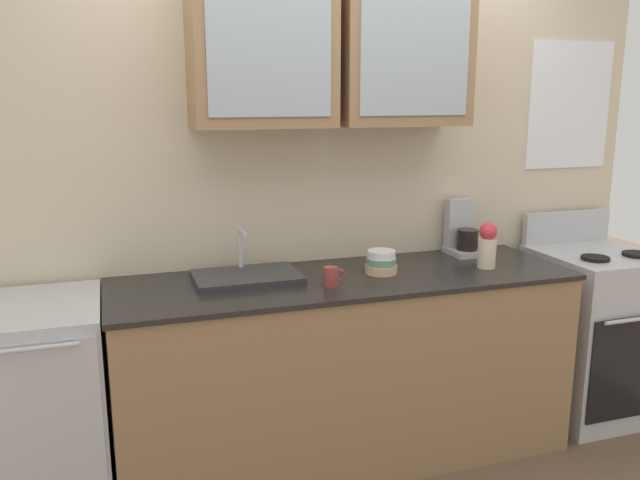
% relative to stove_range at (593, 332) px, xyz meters
% --- Properties ---
extents(ground_plane, '(10.00, 10.00, 0.00)m').
position_rel_stove_range_xyz_m(ground_plane, '(-1.47, 0.00, -0.46)').
color(ground_plane, brown).
extents(back_wall_unit, '(3.61, 0.42, 2.72)m').
position_rel_stove_range_xyz_m(back_wall_unit, '(-1.46, 0.34, 1.03)').
color(back_wall_unit, beige).
rests_on(back_wall_unit, ground_plane).
extents(counter, '(2.18, 0.68, 0.92)m').
position_rel_stove_range_xyz_m(counter, '(-1.47, 0.00, -0.01)').
color(counter, '#93704C').
rests_on(counter, ground_plane).
extents(stove_range, '(0.59, 0.65, 1.10)m').
position_rel_stove_range_xyz_m(stove_range, '(0.00, 0.00, 0.00)').
color(stove_range, silver).
rests_on(stove_range, ground_plane).
extents(sink_faucet, '(0.48, 0.32, 0.22)m').
position_rel_stove_range_xyz_m(sink_faucet, '(-1.92, 0.09, 0.47)').
color(sink_faucet, '#2D2D30').
rests_on(sink_faucet, counter).
extents(bowl_stack, '(0.15, 0.15, 0.11)m').
position_rel_stove_range_xyz_m(bowl_stack, '(-1.29, 0.00, 0.50)').
color(bowl_stack, '#E0AD7F').
rests_on(bowl_stack, counter).
extents(vase, '(0.09, 0.09, 0.23)m').
position_rel_stove_range_xyz_m(vase, '(-0.75, -0.07, 0.56)').
color(vase, beige).
rests_on(vase, counter).
extents(cup_near_sink, '(0.10, 0.07, 0.09)m').
position_rel_stove_range_xyz_m(cup_near_sink, '(-1.58, -0.13, 0.50)').
color(cup_near_sink, '#993838').
rests_on(cup_near_sink, counter).
extents(dishwasher, '(0.61, 0.66, 0.92)m').
position_rel_stove_range_xyz_m(dishwasher, '(-2.86, -0.00, -0.01)').
color(dishwasher, silver).
rests_on(dishwasher, ground_plane).
extents(coffee_maker, '(0.17, 0.20, 0.29)m').
position_rel_stove_range_xyz_m(coffee_maker, '(-0.71, 0.23, 0.56)').
color(coffee_maker, '#B7B7BC').
rests_on(coffee_maker, counter).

